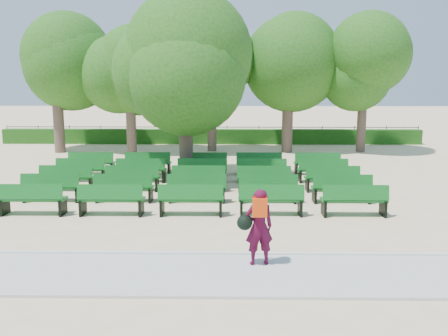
% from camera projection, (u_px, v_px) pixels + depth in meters
% --- Properties ---
extents(ground, '(120.00, 120.00, 0.00)m').
position_uv_depth(ground, '(194.00, 194.00, 17.41)').
color(ground, beige).
extents(paving, '(30.00, 2.20, 0.06)m').
position_uv_depth(paving, '(166.00, 274.00, 10.12)').
color(paving, '#BABBB6').
rests_on(paving, ground).
extents(curb, '(30.00, 0.12, 0.10)m').
position_uv_depth(curb, '(173.00, 254.00, 11.25)').
color(curb, silver).
rests_on(curb, ground).
extents(hedge, '(26.00, 0.70, 0.90)m').
position_uv_depth(hedge, '(211.00, 136.00, 31.12)').
color(hedge, '#1E5115').
rests_on(hedge, ground).
extents(fence, '(26.00, 0.10, 1.02)m').
position_uv_depth(fence, '(211.00, 143.00, 31.59)').
color(fence, black).
rests_on(fence, ground).
extents(tree_line, '(21.80, 6.80, 7.04)m').
position_uv_depth(tree_line, '(208.00, 153.00, 27.26)').
color(tree_line, '#275D19').
rests_on(tree_line, ground).
extents(bench_array, '(1.93, 0.72, 1.20)m').
position_uv_depth(bench_array, '(199.00, 188.00, 17.87)').
color(bench_array, '#105F1C').
rests_on(bench_array, ground).
extents(tree_among, '(4.74, 4.74, 6.66)m').
position_uv_depth(tree_among, '(185.00, 65.00, 19.16)').
color(tree_among, brown).
rests_on(tree_among, ground).
extents(person, '(0.80, 0.51, 1.63)m').
position_uv_depth(person, '(258.00, 226.00, 10.46)').
color(person, '#430922').
rests_on(person, ground).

